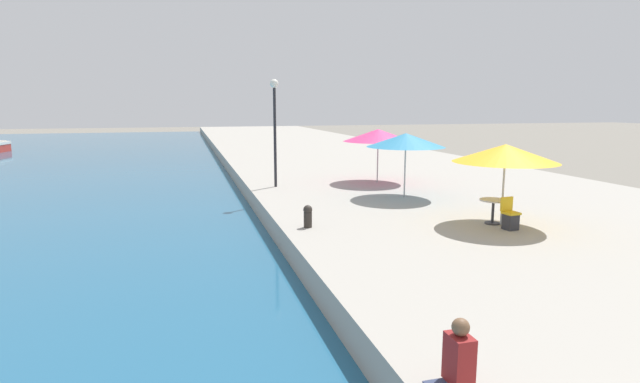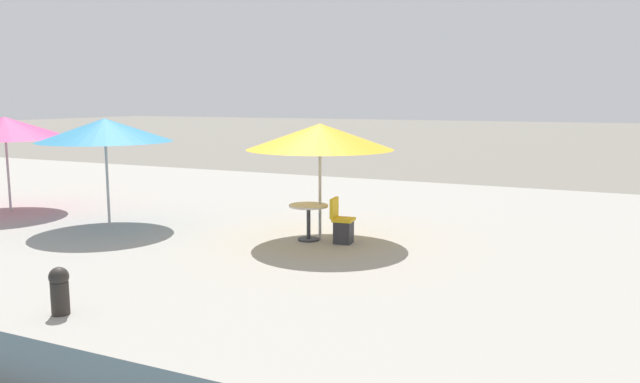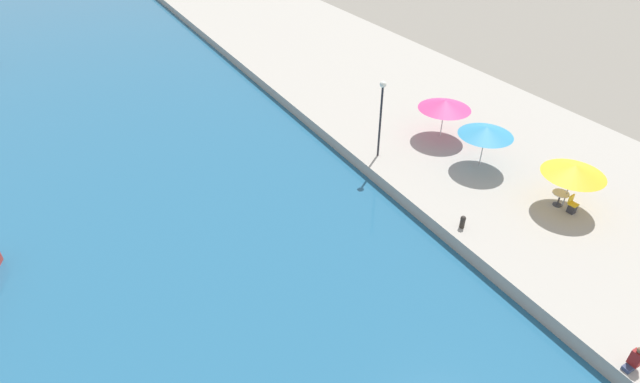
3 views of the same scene
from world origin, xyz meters
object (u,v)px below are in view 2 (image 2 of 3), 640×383
cafe_chair_left (342,227)px  mooring_bollard (60,289)px  cafe_table (309,215)px  cafe_umbrella_white (105,130)px  cafe_umbrella_striped (5,128)px  cafe_umbrella_pink (320,137)px

cafe_chair_left → mooring_bollard: size_ratio=1.39×
mooring_bollard → cafe_table: bearing=-10.8°
cafe_umbrella_white → cafe_table: 5.06m
cafe_umbrella_white → cafe_table: cafe_umbrella_white is taller
cafe_chair_left → mooring_bollard: 5.76m
cafe_umbrella_striped → mooring_bollard: cafe_umbrella_striped is taller
cafe_table → mooring_bollard: 5.51m
mooring_bollard → cafe_chair_left: bearing=-17.7°
cafe_umbrella_pink → cafe_chair_left: bearing=-100.7°
cafe_umbrella_white → cafe_umbrella_striped: bearing=84.3°
cafe_umbrella_white → cafe_umbrella_striped: (0.38, 3.73, -0.04)m
mooring_bollard → cafe_umbrella_striped: bearing=55.5°
cafe_table → cafe_umbrella_white: bearing=98.1°
cafe_umbrella_striped → cafe_chair_left: bearing=-87.7°
cafe_umbrella_pink → cafe_umbrella_white: size_ratio=1.01×
cafe_umbrella_white → cafe_chair_left: (0.75, -5.45, -1.86)m
cafe_umbrella_white → cafe_chair_left: bearing=-82.2°
mooring_bollard → cafe_umbrella_white: bearing=38.0°
cafe_umbrella_white → mooring_bollard: (-4.73, -3.70, -1.84)m
cafe_umbrella_white → cafe_table: size_ratio=3.70×
cafe_umbrella_white → cafe_umbrella_pink: bearing=-80.2°
cafe_umbrella_pink → cafe_table: cafe_umbrella_pink is taller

